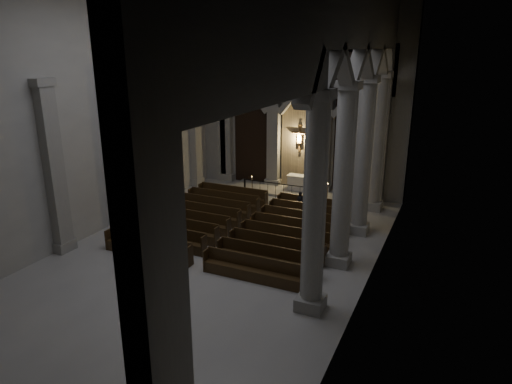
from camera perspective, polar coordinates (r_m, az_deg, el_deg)
room at (r=19.56m, az=-5.86°, el=12.65°), size 24.00×24.10×12.00m
sanctuary_wall at (r=30.13m, az=5.54°, el=12.51°), size 14.00×0.77×12.00m
right_arcade at (r=18.72m, az=11.40°, el=12.88°), size 1.00×24.00×12.00m
left_pilasters at (r=26.77m, az=-14.42°, el=5.53°), size 0.60×13.00×8.03m
sanctuary_step at (r=30.55m, az=4.61°, el=0.07°), size 8.50×2.60×0.15m
altar at (r=30.58m, az=5.72°, el=1.16°), size 1.93×0.77×0.98m
altar_rail at (r=28.84m, az=3.47°, el=0.37°), size 5.55×0.09×1.09m
candle_stand_left at (r=30.05m, az=-0.50°, el=0.34°), size 0.21×0.21×1.24m
candle_stand_right at (r=28.12m, az=8.86°, el=-0.96°), size 0.25×0.25×1.47m
pews at (r=23.75m, az=-1.83°, el=-4.46°), size 10.03×8.99×1.03m
worshipper at (r=26.84m, az=5.54°, el=-1.26°), size 0.48×0.35×1.22m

